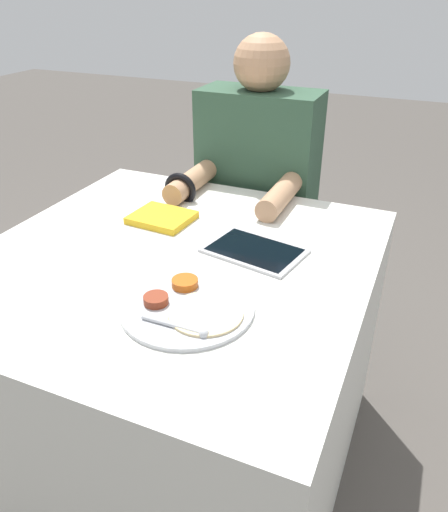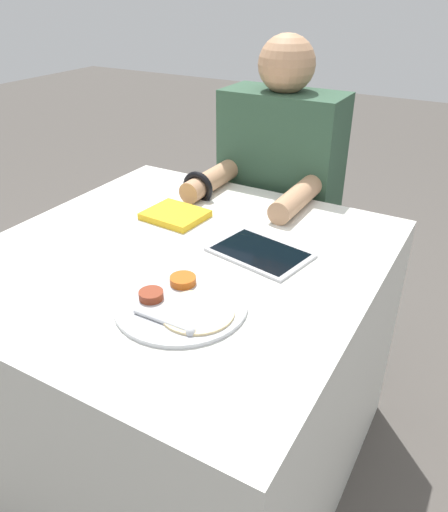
{
  "view_description": "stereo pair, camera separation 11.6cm",
  "coord_description": "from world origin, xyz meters",
  "px_view_note": "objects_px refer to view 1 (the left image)",
  "views": [
    {
      "loc": [
        0.57,
        -0.97,
        1.39
      ],
      "look_at": [
        0.17,
        -0.05,
        0.82
      ],
      "focal_mm": 35.0,
      "sensor_mm": 36.0,
      "label": 1
    },
    {
      "loc": [
        0.67,
        -0.92,
        1.39
      ],
      "look_at": [
        0.17,
        -0.05,
        0.82
      ],
      "focal_mm": 35.0,
      "sensor_mm": 36.0,
      "label": 2
    }
  ],
  "objects_px": {
    "thali_tray": "(188,306)",
    "tablet_device": "(254,251)",
    "person_diner": "(256,221)",
    "red_notebook": "(162,218)"
  },
  "relations": [
    {
      "from": "person_diner",
      "to": "red_notebook",
      "type": "bearing_deg",
      "value": -105.73
    },
    {
      "from": "tablet_device",
      "to": "person_diner",
      "type": "distance_m",
      "value": 0.59
    },
    {
      "from": "thali_tray",
      "to": "person_diner",
      "type": "relative_size",
      "value": 0.24
    },
    {
      "from": "thali_tray",
      "to": "person_diner",
      "type": "height_order",
      "value": "person_diner"
    },
    {
      "from": "thali_tray",
      "to": "red_notebook",
      "type": "bearing_deg",
      "value": 126.63
    },
    {
      "from": "tablet_device",
      "to": "person_diner",
      "type": "relative_size",
      "value": 0.22
    },
    {
      "from": "thali_tray",
      "to": "tablet_device",
      "type": "relative_size",
      "value": 1.07
    },
    {
      "from": "tablet_device",
      "to": "person_diner",
      "type": "xyz_separation_m",
      "value": [
        -0.19,
        0.53,
        -0.18
      ]
    },
    {
      "from": "red_notebook",
      "to": "person_diner",
      "type": "distance_m",
      "value": 0.51
    },
    {
      "from": "person_diner",
      "to": "thali_tray",
      "type": "bearing_deg",
      "value": -80.12
    }
  ]
}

